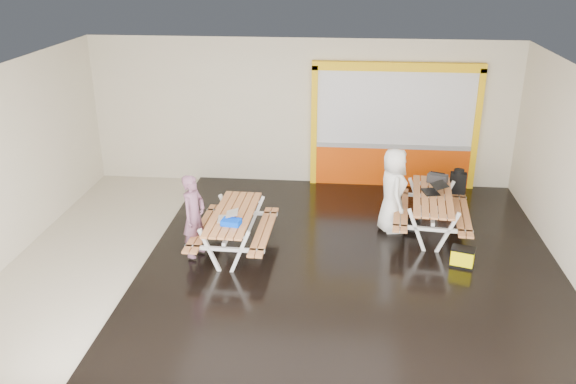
# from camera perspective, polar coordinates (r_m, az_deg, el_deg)

# --- Properties ---
(room) EXTENTS (10.02, 8.02, 3.52)m
(room) POSITION_cam_1_polar(r_m,az_deg,el_deg) (10.48, -0.47, 1.95)
(room) COLOR beige
(room) RESTS_ON ground
(deck) EXTENTS (7.50, 7.98, 0.05)m
(deck) POSITION_cam_1_polar(r_m,az_deg,el_deg) (11.15, 6.01, -6.62)
(deck) COLOR black
(deck) RESTS_ON room
(kiosk) EXTENTS (3.88, 0.16, 3.00)m
(kiosk) POSITION_cam_1_polar(r_m,az_deg,el_deg) (14.31, 10.03, 5.90)
(kiosk) COLOR #D14205
(kiosk) RESTS_ON room
(picnic_table_left) EXTENTS (1.47, 2.12, 0.83)m
(picnic_table_left) POSITION_cam_1_polar(r_m,az_deg,el_deg) (11.22, -5.19, -2.89)
(picnic_table_left) COLOR #C07A47
(picnic_table_left) RESTS_ON deck
(picnic_table_right) EXTENTS (1.66, 2.29, 0.87)m
(picnic_table_right) POSITION_cam_1_polar(r_m,az_deg,el_deg) (12.22, 13.50, -1.17)
(picnic_table_right) COLOR #C07A47
(picnic_table_right) RESTS_ON deck
(person_left) EXTENTS (0.54, 0.66, 1.56)m
(person_left) POSITION_cam_1_polar(r_m,az_deg,el_deg) (11.02, -8.94, -2.25)
(person_left) COLOR #774B63
(person_left) RESTS_ON deck
(person_right) EXTENTS (0.66, 0.91, 1.74)m
(person_right) POSITION_cam_1_polar(r_m,az_deg,el_deg) (12.10, 9.94, 0.13)
(person_right) COLOR white
(person_right) RESTS_ON deck
(laptop_left) EXTENTS (0.40, 0.37, 0.16)m
(laptop_left) POSITION_cam_1_polar(r_m,az_deg,el_deg) (10.87, -5.80, -2.35)
(laptop_left) COLOR silver
(laptop_left) RESTS_ON picnic_table_left
(laptop_right) EXTENTS (0.53, 0.49, 0.19)m
(laptop_right) POSITION_cam_1_polar(r_m,az_deg,el_deg) (12.26, 13.67, 0.24)
(laptop_right) COLOR black
(laptop_right) RESTS_ON picnic_table_right
(blue_pouch) EXTENTS (0.36, 0.28, 0.10)m
(blue_pouch) POSITION_cam_1_polar(r_m,az_deg,el_deg) (10.66, -5.42, -2.86)
(blue_pouch) COLOR #003CF1
(blue_pouch) RESTS_ON picnic_table_left
(toolbox) EXTENTS (0.44, 0.34, 0.23)m
(toolbox) POSITION_cam_1_polar(r_m,az_deg,el_deg) (12.79, 14.01, 1.26)
(toolbox) COLOR black
(toolbox) RESTS_ON picnic_table_right
(backpack) EXTENTS (0.36, 0.26, 0.56)m
(backpack) POSITION_cam_1_polar(r_m,az_deg,el_deg) (13.18, 15.83, 0.90)
(backpack) COLOR black
(backpack) RESTS_ON picnic_table_right
(dark_case) EXTENTS (0.47, 0.42, 0.15)m
(dark_case) POSITION_cam_1_polar(r_m,az_deg,el_deg) (12.52, 11.39, -3.09)
(dark_case) COLOR black
(dark_case) RESTS_ON deck
(fluke_bag) EXTENTS (0.47, 0.38, 0.36)m
(fluke_bag) POSITION_cam_1_polar(r_m,az_deg,el_deg) (11.27, 16.23, -5.98)
(fluke_bag) COLOR black
(fluke_bag) RESTS_ON deck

